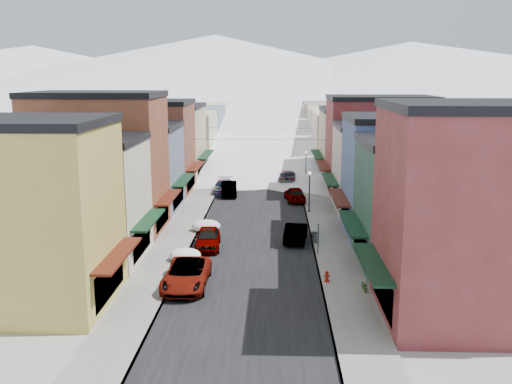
# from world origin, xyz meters

# --- Properties ---
(ground) EXTENTS (600.00, 600.00, 0.00)m
(ground) POSITION_xyz_m (0.00, 0.00, 0.00)
(ground) COLOR gray
(ground) RESTS_ON ground
(road) EXTENTS (10.00, 160.00, 0.01)m
(road) POSITION_xyz_m (0.00, 60.00, 0.01)
(road) COLOR black
(road) RESTS_ON ground
(sidewalk_left) EXTENTS (3.20, 160.00, 0.15)m
(sidewalk_left) POSITION_xyz_m (-6.60, 60.00, 0.07)
(sidewalk_left) COLOR gray
(sidewalk_left) RESTS_ON ground
(sidewalk_right) EXTENTS (3.20, 160.00, 0.15)m
(sidewalk_right) POSITION_xyz_m (6.60, 60.00, 0.07)
(sidewalk_right) COLOR gray
(sidewalk_right) RESTS_ON ground
(curb_left) EXTENTS (0.10, 160.00, 0.15)m
(curb_left) POSITION_xyz_m (-5.05, 60.00, 0.07)
(curb_left) COLOR slate
(curb_left) RESTS_ON ground
(curb_right) EXTENTS (0.10, 160.00, 0.15)m
(curb_right) POSITION_xyz_m (5.05, 60.00, 0.07)
(curb_right) COLOR slate
(curb_right) RESTS_ON ground
(bldg_l_yellow) EXTENTS (11.30, 8.70, 11.50)m
(bldg_l_yellow) POSITION_xyz_m (-13.19, 4.00, 5.76)
(bldg_l_yellow) COLOR gold
(bldg_l_yellow) RESTS_ON ground
(bldg_l_cream) EXTENTS (11.30, 8.20, 9.50)m
(bldg_l_cream) POSITION_xyz_m (-13.19, 12.50, 4.76)
(bldg_l_cream) COLOR beige
(bldg_l_cream) RESTS_ON ground
(bldg_l_brick_near) EXTENTS (12.30, 8.20, 12.50)m
(bldg_l_brick_near) POSITION_xyz_m (-13.69, 20.50, 6.26)
(bldg_l_brick_near) COLOR brown
(bldg_l_brick_near) RESTS_ON ground
(bldg_l_grayblue) EXTENTS (11.30, 9.20, 9.00)m
(bldg_l_grayblue) POSITION_xyz_m (-13.19, 29.00, 4.51)
(bldg_l_grayblue) COLOR slate
(bldg_l_grayblue) RESTS_ON ground
(bldg_l_brick_far) EXTENTS (13.30, 9.20, 11.00)m
(bldg_l_brick_far) POSITION_xyz_m (-14.19, 38.00, 5.51)
(bldg_l_brick_far) COLOR brown
(bldg_l_brick_far) RESTS_ON ground
(bldg_l_tan) EXTENTS (11.30, 11.20, 10.00)m
(bldg_l_tan) POSITION_xyz_m (-13.19, 48.00, 5.01)
(bldg_l_tan) COLOR tan
(bldg_l_tan) RESTS_ON ground
(bldg_r_brick_near) EXTENTS (12.30, 9.20, 12.50)m
(bldg_r_brick_near) POSITION_xyz_m (13.69, 3.00, 6.26)
(bldg_r_brick_near) COLOR maroon
(bldg_r_brick_near) RESTS_ON ground
(bldg_r_green) EXTENTS (11.30, 9.20, 9.50)m
(bldg_r_green) POSITION_xyz_m (13.19, 12.00, 4.76)
(bldg_r_green) COLOR #1F4133
(bldg_r_green) RESTS_ON ground
(bldg_r_blue) EXTENTS (11.30, 9.20, 10.50)m
(bldg_r_blue) POSITION_xyz_m (13.19, 21.00, 5.26)
(bldg_r_blue) COLOR #3D548A
(bldg_r_blue) RESTS_ON ground
(bldg_r_cream) EXTENTS (12.30, 9.20, 9.00)m
(bldg_r_cream) POSITION_xyz_m (13.69, 30.00, 4.51)
(bldg_r_cream) COLOR beige
(bldg_r_cream) RESTS_ON ground
(bldg_r_brick_far) EXTENTS (13.30, 9.20, 11.50)m
(bldg_r_brick_far) POSITION_xyz_m (14.19, 39.00, 5.76)
(bldg_r_brick_far) COLOR maroon
(bldg_r_brick_far) RESTS_ON ground
(bldg_r_tan) EXTENTS (11.30, 11.20, 9.50)m
(bldg_r_tan) POSITION_xyz_m (13.19, 49.00, 4.76)
(bldg_r_tan) COLOR tan
(bldg_r_tan) RESTS_ON ground
(distant_blocks) EXTENTS (34.00, 55.00, 8.00)m
(distant_blocks) POSITION_xyz_m (0.00, 83.00, 4.00)
(distant_blocks) COLOR gray
(distant_blocks) RESTS_ON ground
(mountain_ridge) EXTENTS (670.00, 340.00, 34.00)m
(mountain_ridge) POSITION_xyz_m (-19.47, 277.18, 14.36)
(mountain_ridge) COLOR silver
(mountain_ridge) RESTS_ON ground
(overhead_cables) EXTENTS (16.40, 15.04, 0.04)m
(overhead_cables) POSITION_xyz_m (0.00, 47.50, 6.20)
(overhead_cables) COLOR black
(overhead_cables) RESTS_ON ground
(car_white_suv) EXTENTS (2.87, 6.19, 1.72)m
(car_white_suv) POSITION_xyz_m (-3.99, 7.17, 0.86)
(car_white_suv) COLOR silver
(car_white_suv) RESTS_ON ground
(car_silver_sedan) EXTENTS (2.28, 5.02, 1.67)m
(car_silver_sedan) POSITION_xyz_m (-3.58, 15.88, 0.84)
(car_silver_sedan) COLOR gray
(car_silver_sedan) RESTS_ON ground
(car_dark_hatch) EXTENTS (2.18, 5.11, 1.64)m
(car_dark_hatch) POSITION_xyz_m (-3.50, 36.37, 0.82)
(car_dark_hatch) COLOR black
(car_dark_hatch) RESTS_ON ground
(car_silver_wagon) EXTENTS (2.21, 5.39, 1.56)m
(car_silver_wagon) POSITION_xyz_m (-4.30, 37.96, 0.78)
(car_silver_wagon) COLOR #A4A7AC
(car_silver_wagon) RESTS_ON ground
(car_green_sedan) EXTENTS (2.27, 5.08, 1.62)m
(car_green_sedan) POSITION_xyz_m (3.68, 18.02, 0.81)
(car_green_sedan) COLOR black
(car_green_sedan) RESTS_ON ground
(car_gray_suv) EXTENTS (2.56, 5.09, 1.66)m
(car_gray_suv) POSITION_xyz_m (4.09, 33.65, 0.83)
(car_gray_suv) COLOR gray
(car_gray_suv) RESTS_ON ground
(car_black_sedan) EXTENTS (2.57, 5.61, 1.59)m
(car_black_sedan) POSITION_xyz_m (3.50, 44.95, 0.80)
(car_black_sedan) COLOR black
(car_black_sedan) RESTS_ON ground
(car_lane_silver) EXTENTS (2.13, 4.82, 1.61)m
(car_lane_silver) POSITION_xyz_m (-0.69, 57.18, 0.81)
(car_lane_silver) COLOR gray
(car_lane_silver) RESTS_ON ground
(car_lane_white) EXTENTS (3.19, 5.85, 1.56)m
(car_lane_white) POSITION_xyz_m (0.89, 65.40, 0.78)
(car_lane_white) COLOR silver
(car_lane_white) RESTS_ON ground
(fire_hydrant) EXTENTS (0.45, 0.34, 0.77)m
(fire_hydrant) POSITION_xyz_m (5.44, 8.03, 0.50)
(fire_hydrant) COLOR #A61608
(fire_hydrant) RESTS_ON sidewalk_right
(parking_sign) EXTENTS (0.07, 0.33, 2.45)m
(parking_sign) POSITION_xyz_m (5.27, 14.15, 1.58)
(parking_sign) COLOR black
(parking_sign) RESTS_ON sidewalk_right
(trash_can) EXTENTS (0.51, 0.51, 0.87)m
(trash_can) POSITION_xyz_m (5.20, 17.31, 0.59)
(trash_can) COLOR #57595C
(trash_can) RESTS_ON sidewalk_right
(streetlamp_near) EXTENTS (0.35, 0.35, 4.16)m
(streetlamp_near) POSITION_xyz_m (5.37, 28.21, 2.77)
(streetlamp_near) COLOR black
(streetlamp_near) RESTS_ON sidewalk_right
(streetlamp_far) EXTENTS (0.32, 0.32, 3.90)m
(streetlamp_far) POSITION_xyz_m (5.93, 45.96, 2.61)
(streetlamp_far) COLOR black
(streetlamp_far) RESTS_ON sidewalk_right
(planter_near) EXTENTS (0.61, 0.58, 0.54)m
(planter_near) POSITION_xyz_m (7.77, 6.82, 0.42)
(planter_near) COLOR #325C29
(planter_near) RESTS_ON sidewalk_right
(planter_far) EXTENTS (0.40, 0.40, 0.53)m
(planter_far) POSITION_xyz_m (7.75, 6.20, 0.42)
(planter_far) COLOR #375F2B
(planter_far) RESTS_ON sidewalk_right
(snow_pile_near) EXTENTS (2.41, 2.68, 1.02)m
(snow_pile_near) POSITION_xyz_m (-4.88, 12.43, 0.49)
(snow_pile_near) COLOR white
(snow_pile_near) RESTS_ON ground
(snow_pile_mid) EXTENTS (2.60, 2.80, 1.10)m
(snow_pile_mid) POSITION_xyz_m (-4.28, 20.77, 0.53)
(snow_pile_mid) COLOR white
(snow_pile_mid) RESTS_ON ground
(snow_pile_far) EXTENTS (2.21, 2.56, 0.93)m
(snow_pile_far) POSITION_xyz_m (-4.49, 41.79, 0.45)
(snow_pile_far) COLOR white
(snow_pile_far) RESTS_ON ground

